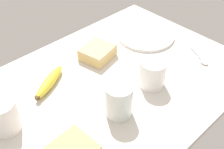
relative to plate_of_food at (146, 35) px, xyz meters
The scene contains 8 objects.
tabletop 30.19cm from the plate_of_food, 160.01° to the right, with size 90.00×64.00×2.00cm, color beige.
plate_of_food is the anchor object (origin of this frame).
coffee_mug_black 28.47cm from the plate_of_food, 135.16° to the right, with size 8.22×10.49×8.98cm.
coffee_mug_milky 62.53cm from the plate_of_food, behind, with size 8.40×9.97×9.67cm.
sandwich_main 23.39cm from the plate_of_food, behind, with size 12.54×11.71×4.40cm.
glass_of_milk 42.28cm from the plate_of_food, 149.48° to the right, with size 7.86×7.86×10.27cm.
banana 44.10cm from the plate_of_food, behind, with size 15.74×10.32×3.27cm.
spoon 24.20cm from the plate_of_food, 83.57° to the right, with size 6.42×10.34×0.80cm.
Camera 1 is at (-47.47, -49.83, 63.96)cm, focal length 45.53 mm.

